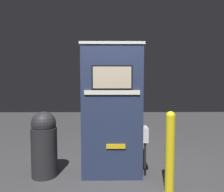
# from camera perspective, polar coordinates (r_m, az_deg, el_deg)

# --- Properties ---
(ground_plane) EXTENTS (14.00, 14.00, 0.00)m
(ground_plane) POSITION_cam_1_polar(r_m,az_deg,el_deg) (3.56, 0.02, -21.23)
(ground_plane) COLOR #38383A
(gas_pump) EXTENTS (1.04, 0.57, 2.09)m
(gas_pump) POSITION_cam_1_polar(r_m,az_deg,el_deg) (3.51, 0.02, -3.67)
(gas_pump) COLOR #232D4C
(gas_pump) RESTS_ON ground_plane
(safety_bollard) EXTENTS (0.13, 0.13, 1.11)m
(safety_bollard) POSITION_cam_1_polar(r_m,az_deg,el_deg) (3.16, 14.90, -13.40)
(safety_bollard) COLOR yellow
(safety_bollard) RESTS_ON ground_plane
(trash_bin) EXTENTS (0.40, 0.40, 1.03)m
(trash_bin) POSITION_cam_1_polar(r_m,az_deg,el_deg) (3.68, -17.32, -11.73)
(trash_bin) COLOR #232326
(trash_bin) RESTS_ON ground_plane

